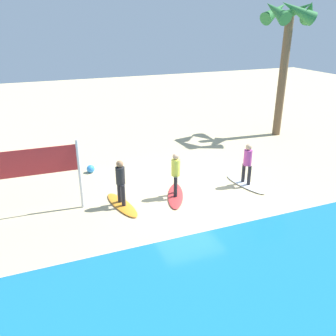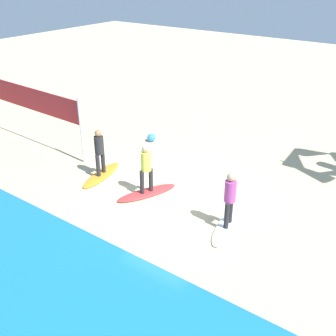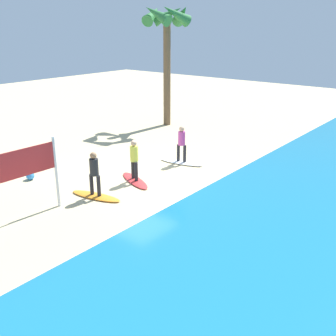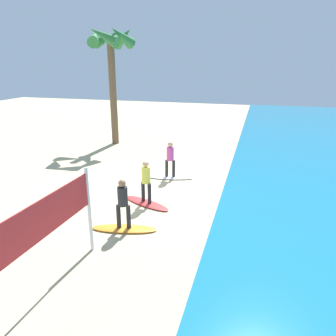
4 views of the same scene
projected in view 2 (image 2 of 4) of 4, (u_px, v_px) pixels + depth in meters
ground_plane at (170, 195)px, 13.15m from camera, size 60.00×60.00×0.00m
surfboard_white at (227, 226)px, 11.57m from camera, size 0.93×2.17×0.09m
surfer_white at (230, 196)px, 11.12m from camera, size 0.32×0.45×1.64m
surfboard_red at (147, 193)px, 13.21m from camera, size 1.34×2.15×0.09m
surfer_red at (146, 165)px, 12.76m from camera, size 0.32×0.43×1.64m
surfboard_orange at (102, 175)px, 14.31m from camera, size 0.96×2.17×0.09m
surfer_orange at (99, 149)px, 13.86m from camera, size 0.32×0.45×1.64m
volleyball_net at (7, 94)px, 16.97m from camera, size 9.10×0.38×2.50m
beach_ball at (151, 138)px, 16.98m from camera, size 0.34×0.34×0.34m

